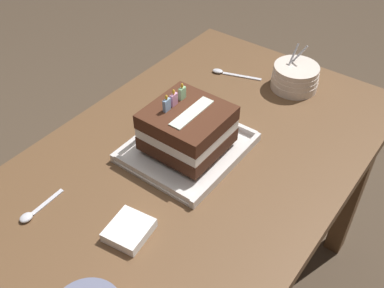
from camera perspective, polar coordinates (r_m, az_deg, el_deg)
dining_table at (r=1.22m, az=0.47°, el=-5.00°), size 1.17×0.73×0.72m
foil_tray at (r=1.15m, az=-0.49°, el=-0.55°), size 0.30×0.26×0.02m
birthday_cake at (r=1.11m, az=-0.52°, el=2.15°), size 0.18×0.19×0.15m
bowl_stack at (r=1.40m, az=12.99°, el=8.31°), size 0.14×0.14×0.13m
serving_spoon_near_tray at (r=1.45m, az=4.20°, el=9.06°), size 0.07×0.16×0.01m
serving_spoon_by_bowls at (r=1.07m, az=-19.82°, el=-8.38°), size 0.12×0.03×0.01m
napkin_pile at (r=0.98m, az=-8.01°, el=-10.81°), size 0.10×0.10×0.02m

